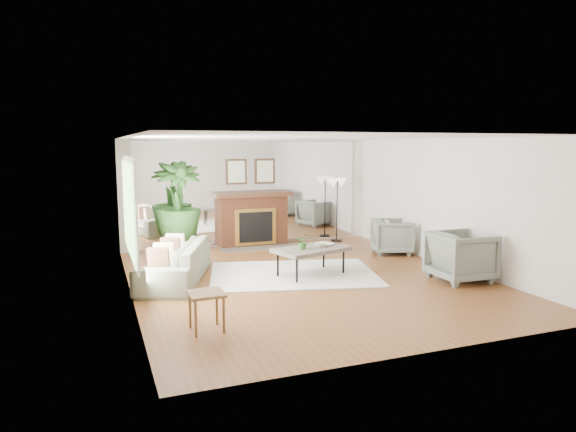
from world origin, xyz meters
name	(u,v)px	position (x,y,z in m)	size (l,w,h in m)	color
ground	(307,279)	(0.00, 0.00, 0.00)	(7.00, 7.00, 0.00)	brown
wall_left	(129,218)	(-2.99, 0.00, 1.25)	(0.02, 7.00, 2.50)	silver
wall_right	(448,203)	(2.99, 0.00, 1.25)	(0.02, 7.00, 2.50)	silver
wall_back	(250,192)	(0.00, 3.49, 1.25)	(6.00, 0.02, 2.50)	silver
mirror_panel	(250,192)	(0.00, 3.47, 1.25)	(5.40, 0.04, 2.40)	silver
window_panel	(129,209)	(-2.96, 0.40, 1.35)	(0.04, 2.40, 1.50)	#B2E09E
fireplace	(253,218)	(0.00, 3.26, 0.66)	(1.85, 0.83, 2.05)	brown
area_rug	(293,274)	(-0.13, 0.35, 0.02)	(2.99, 2.14, 0.03)	silver
coffee_table	(311,250)	(0.15, 0.17, 0.48)	(1.48, 1.11, 0.53)	#64594F
sofa	(175,262)	(-2.22, 0.69, 0.34)	(2.31, 0.90, 0.67)	#6F725B
armchair_back	(392,236)	(2.60, 1.35, 0.38)	(0.81, 0.84, 0.76)	slate
armchair_front	(461,256)	(2.48, -1.05, 0.44)	(0.94, 0.96, 0.88)	slate
side_table	(206,299)	(-2.20, -1.89, 0.43)	(0.45, 0.45, 0.51)	brown
potted_ficus	(179,205)	(-1.77, 2.98, 1.07)	(0.99, 0.99, 2.01)	black
floor_lamp	(337,188)	(2.11, 3.10, 1.33)	(0.51, 0.28, 1.56)	black
tabletop_plant	(303,242)	(-0.04, 0.12, 0.66)	(0.24, 0.21, 0.27)	#356B27
fruit_bowl	(322,245)	(0.37, 0.20, 0.56)	(0.24, 0.24, 0.06)	brown
book	(321,245)	(0.42, 0.33, 0.54)	(0.22, 0.30, 0.02)	brown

